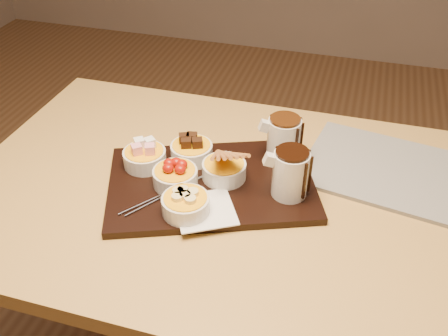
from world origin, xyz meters
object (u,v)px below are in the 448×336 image
(dining_table, at_px, (224,220))
(bowl_strawberries, at_px, (175,177))
(pitcher_dark_chocolate, at_px, (290,174))
(pitcher_milk_chocolate, at_px, (284,140))
(serving_board, at_px, (211,184))
(newspaper, at_px, (382,169))

(dining_table, bearing_deg, bowl_strawberries, -160.28)
(bowl_strawberries, height_order, pitcher_dark_chocolate, pitcher_dark_chocolate)
(bowl_strawberries, bearing_deg, pitcher_dark_chocolate, 8.94)
(pitcher_milk_chocolate, bearing_deg, bowl_strawberries, -163.61)
(dining_table, distance_m, serving_board, 0.11)
(serving_board, relative_size, pitcher_milk_chocolate, 4.34)
(newspaper, bearing_deg, serving_board, -145.16)
(dining_table, xyz_separation_m, bowl_strawberries, (-0.10, -0.04, 0.14))
(serving_board, height_order, pitcher_dark_chocolate, pitcher_dark_chocolate)
(dining_table, height_order, serving_board, serving_board)
(serving_board, xyz_separation_m, pitcher_milk_chocolate, (0.14, 0.13, 0.06))
(newspaper, bearing_deg, bowl_strawberries, -145.14)
(serving_board, relative_size, bowl_strawberries, 4.60)
(dining_table, bearing_deg, serving_board, -175.52)
(dining_table, height_order, newspaper, newspaper)
(dining_table, height_order, bowl_strawberries, bowl_strawberries)
(pitcher_milk_chocolate, height_order, newspaper, pitcher_milk_chocolate)
(pitcher_dark_chocolate, bearing_deg, dining_table, 159.45)
(dining_table, distance_m, bowl_strawberries, 0.17)
(serving_board, height_order, pitcher_milk_chocolate, pitcher_milk_chocolate)
(pitcher_milk_chocolate, bearing_deg, newspaper, -10.95)
(pitcher_dark_chocolate, relative_size, newspaper, 0.30)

